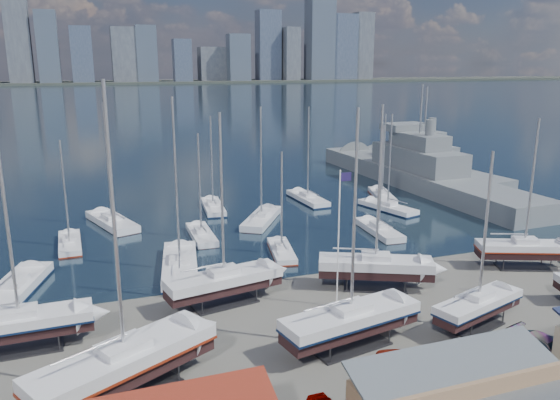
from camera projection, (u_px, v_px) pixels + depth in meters
name	position (u px, v px, depth m)	size (l,w,h in m)	color
ground	(345.00, 320.00, 44.09)	(1400.00, 1400.00, 0.00)	#605E59
water	(115.00, 99.00, 327.20)	(1400.00, 600.00, 0.40)	#1B2F3F
far_shore	(99.00, 83.00, 564.30)	(1400.00, 80.00, 2.20)	#2D332D
skyline	(88.00, 44.00, 546.82)	(639.14, 43.80, 107.69)	#475166
sailboat_cradle_0	(20.00, 324.00, 38.95)	(10.09, 3.03, 16.19)	#2D2D33
sailboat_cradle_1	(125.00, 362.00, 33.64)	(12.31, 8.72, 19.35)	#2D2D33
sailboat_cradle_2	(224.00, 281.00, 46.57)	(10.43, 4.65, 16.42)	#2D2D33
sailboat_cradle_3	(351.00, 320.00, 39.42)	(11.18, 4.99, 17.36)	#2D2D33
sailboat_cradle_4	(376.00, 266.00, 49.92)	(10.58, 7.00, 16.80)	#2D2D33
sailboat_cradle_5	(478.00, 304.00, 42.36)	(8.88, 4.77, 13.99)	#2D2D33
sailboat_cradle_6	(524.00, 249.00, 54.93)	(9.63, 5.92, 15.15)	#2D2D33
sailboat_moored_0	(15.00, 291.00, 48.95)	(6.21, 11.75, 16.92)	black
sailboat_moored_1	(70.00, 244.00, 61.69)	(2.61, 8.56, 12.70)	black
sailboat_moored_2	(112.00, 223.00, 69.72)	(6.32, 11.28, 16.41)	black
sailboat_moored_3	(180.00, 267.00, 54.65)	(5.35, 12.43, 17.99)	black
sailboat_moored_4	(202.00, 236.00, 64.72)	(2.62, 8.70, 13.05)	black
sailboat_moored_5	(213.00, 208.00, 77.17)	(3.50, 9.49, 13.87)	black
sailboat_moored_6	(282.00, 252.00, 59.24)	(3.65, 8.15, 11.78)	black
sailboat_moored_7	(262.00, 220.00, 71.17)	(8.05, 10.32, 15.69)	black
sailboat_moored_8	(308.00, 200.00, 81.90)	(3.31, 10.03, 14.79)	black
sailboat_moored_9	(379.00, 231.00, 66.63)	(3.17, 9.32, 13.85)	black
sailboat_moored_10	(388.00, 208.00, 76.94)	(5.12, 9.85, 14.18)	black
sailboat_moored_11	(382.00, 196.00, 84.09)	(4.99, 9.38, 13.50)	black
naval_ship_east	(417.00, 176.00, 92.38)	(10.02, 53.04, 18.75)	#5A5F64
naval_ship_west	(422.00, 165.00, 102.42)	(10.20, 39.24, 17.49)	#5A5F64
car_b	(405.00, 376.00, 34.82)	(1.63, 4.68, 1.54)	gray
car_c	(399.00, 370.00, 35.79)	(2.11, 4.57, 1.27)	gray
car_d	(548.00, 349.00, 38.04)	(2.23, 5.47, 1.59)	gray
flagpole	(340.00, 230.00, 45.01)	(1.05, 0.12, 11.85)	white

